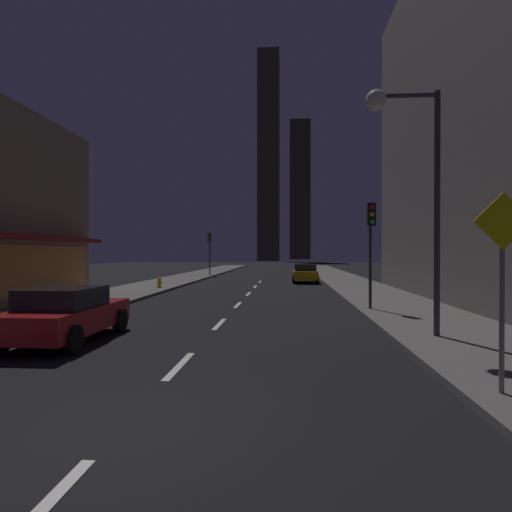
% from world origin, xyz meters
% --- Properties ---
extents(ground_plane, '(78.00, 136.00, 0.10)m').
position_xyz_m(ground_plane, '(0.00, 32.00, -0.05)').
color(ground_plane, black).
extents(sidewalk_right, '(4.00, 76.00, 0.15)m').
position_xyz_m(sidewalk_right, '(7.00, 32.00, 0.07)').
color(sidewalk_right, '#605E59').
rests_on(sidewalk_right, ground).
extents(sidewalk_left, '(4.00, 76.00, 0.15)m').
position_xyz_m(sidewalk_left, '(-7.00, 32.00, 0.07)').
color(sidewalk_left, '#605E59').
rests_on(sidewalk_left, ground).
extents(lane_marking_center, '(0.16, 33.40, 0.01)m').
position_xyz_m(lane_marking_center, '(0.00, 13.60, 0.01)').
color(lane_marking_center, silver).
rests_on(lane_marking_center, ground).
extents(skyscraper_distant_tall, '(6.29, 7.61, 60.70)m').
position_xyz_m(skyscraper_distant_tall, '(-3.37, 120.30, 30.35)').
color(skyscraper_distant_tall, '#3E3B2E').
rests_on(skyscraper_distant_tall, ground).
extents(skyscraper_distant_mid, '(7.46, 7.09, 50.17)m').
position_xyz_m(skyscraper_distant_mid, '(6.64, 152.01, 25.08)').
color(skyscraper_distant_mid, '#38352A').
rests_on(skyscraper_distant_mid, ground).
extents(car_parked_near, '(1.98, 4.24, 1.45)m').
position_xyz_m(car_parked_near, '(-3.60, 5.36, 0.74)').
color(car_parked_near, '#B21919').
rests_on(car_parked_near, ground).
extents(car_parked_far, '(1.98, 4.24, 1.45)m').
position_xyz_m(car_parked_far, '(3.60, 28.38, 0.74)').
color(car_parked_far, gold).
rests_on(car_parked_far, ground).
extents(fire_hydrant_far_left, '(0.42, 0.30, 0.65)m').
position_xyz_m(fire_hydrant_far_left, '(-5.90, 21.16, 0.45)').
color(fire_hydrant_far_left, gold).
rests_on(fire_hydrant_far_left, sidewalk_left).
extents(traffic_light_near_right, '(0.32, 0.48, 4.20)m').
position_xyz_m(traffic_light_near_right, '(5.50, 11.54, 3.19)').
color(traffic_light_near_right, '#2D2D2D').
rests_on(traffic_light_near_right, sidewalk_right).
extents(traffic_light_far_left, '(0.32, 0.48, 4.20)m').
position_xyz_m(traffic_light_far_left, '(-5.50, 36.56, 3.19)').
color(traffic_light_far_left, '#2D2D2D').
rests_on(traffic_light_far_left, sidewalk_left).
extents(street_lamp_right, '(1.96, 0.56, 6.58)m').
position_xyz_m(street_lamp_right, '(5.38, 6.16, 5.07)').
color(street_lamp_right, '#38383D').
rests_on(street_lamp_right, sidewalk_right).
extents(pedestrian_crossing_sign, '(0.91, 0.08, 3.15)m').
position_xyz_m(pedestrian_crossing_sign, '(5.60, 1.41, 2.02)').
color(pedestrian_crossing_sign, slate).
rests_on(pedestrian_crossing_sign, sidewalk_right).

